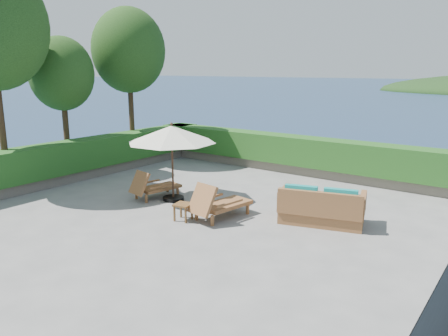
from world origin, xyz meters
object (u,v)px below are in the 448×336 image
Objects in this scene: lounge_right at (218,203)px; patio_umbrella at (172,135)px; lounge_left at (153,186)px; wicker_loveseat at (321,208)px; side_table at (183,207)px.

patio_umbrella is at bearing 175.26° from lounge_right.
lounge_right is at bearing 3.91° from lounge_left.
patio_umbrella is 1.40× the size of wicker_loveseat.
patio_umbrella is 1.75× the size of lounge_right.
side_table is at bearing -39.23° from patio_umbrella.
side_table is 0.22× the size of wicker_loveseat.
lounge_left reaches higher than side_table.
lounge_right is at bearing 45.27° from side_table.
side_table is (-0.63, -0.63, -0.05)m from lounge_right.
wicker_loveseat reaches higher than lounge_right.
patio_umbrella reaches higher than side_table.
wicker_loveseat is (2.89, 1.85, 0.03)m from side_table.
patio_umbrella is 6.45× the size of side_table.
wicker_loveseat is (4.28, 0.72, -1.53)m from patio_umbrella.
patio_umbrella is 1.68m from lounge_left.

